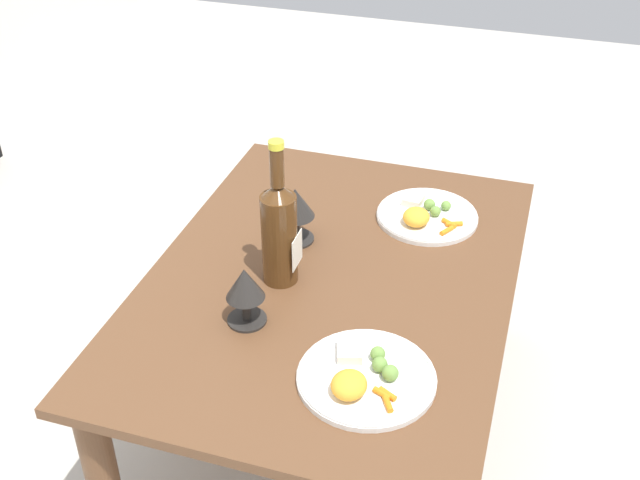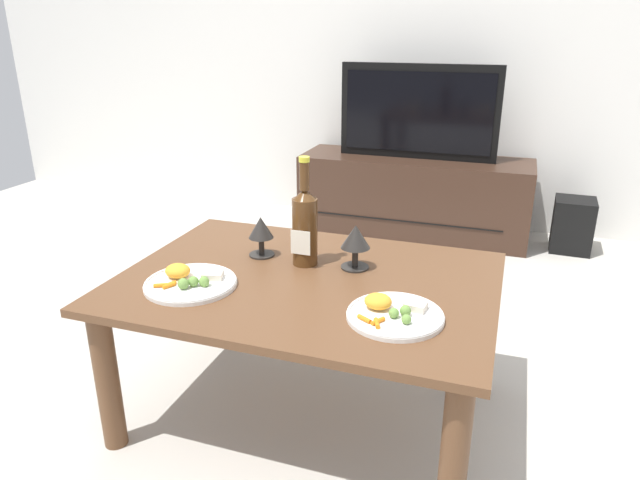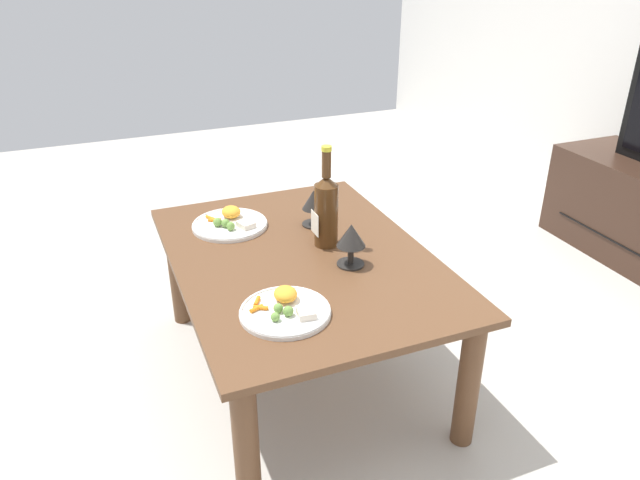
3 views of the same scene
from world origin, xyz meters
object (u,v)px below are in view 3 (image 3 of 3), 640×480
at_px(dinner_plate_left, 230,223).
at_px(dinner_plate_right, 285,309).
at_px(wine_bottle, 326,208).
at_px(goblet_left, 314,202).
at_px(dining_table, 302,276).
at_px(goblet_right, 351,238).

xyz_separation_m(dinner_plate_left, dinner_plate_right, (0.62, 0.00, -0.00)).
distance_m(wine_bottle, goblet_left, 0.17).
relative_size(wine_bottle, goblet_left, 2.59).
xyz_separation_m(wine_bottle, dinner_plate_left, (-0.27, -0.27, -0.12)).
height_order(dining_table, dinner_plate_right, dinner_plate_right).
bearing_deg(dinner_plate_left, goblet_left, 70.22).
relative_size(wine_bottle, dinner_plate_left, 1.29).
distance_m(goblet_left, dinner_plate_left, 0.32).
bearing_deg(wine_bottle, dinner_plate_right, -37.55).
distance_m(goblet_right, dinner_plate_right, 0.35).
distance_m(goblet_left, dinner_plate_right, 0.59).
xyz_separation_m(goblet_left, dinner_plate_left, (-0.10, -0.29, -0.08)).
xyz_separation_m(dining_table, dinner_plate_right, (0.30, -0.16, 0.09)).
relative_size(dining_table, goblet_right, 7.87).
bearing_deg(goblet_left, dinner_plate_right, -29.28).
bearing_deg(goblet_right, dinner_plate_right, -56.93).
bearing_deg(dinner_plate_left, goblet_right, 33.86).
xyz_separation_m(goblet_right, dinner_plate_left, (-0.43, -0.29, -0.08)).
bearing_deg(dinner_plate_right, wine_bottle, 142.45).
distance_m(dining_table, goblet_right, 0.25).
bearing_deg(goblet_right, wine_bottle, -173.54).
bearing_deg(dinner_plate_left, dinner_plate_right, 0.03).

